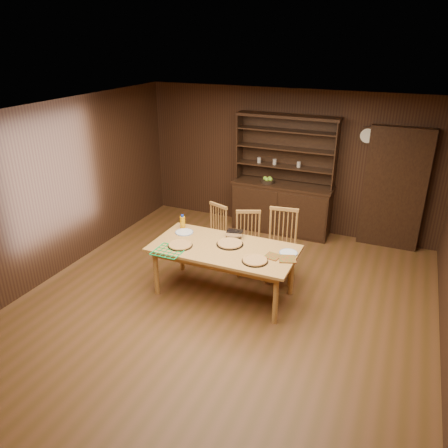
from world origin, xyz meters
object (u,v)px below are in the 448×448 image
at_px(juice_bottle, 183,222).
at_px(china_hutch, 282,201).
at_px(dining_table, 224,252).
at_px(chair_left, 215,232).
at_px(chair_center, 248,240).
at_px(chair_right, 281,242).

bearing_deg(juice_bottle, china_hutch, 65.61).
distance_m(dining_table, chair_left, 1.05).
distance_m(dining_table, chair_center, 0.80).
xyz_separation_m(chair_left, chair_right, (1.15, -0.08, 0.08)).
relative_size(china_hutch, chair_right, 1.96).
bearing_deg(dining_table, chair_center, 84.98).
height_order(chair_right, juice_bottle, chair_right).
bearing_deg(china_hutch, dining_table, -92.62).
bearing_deg(chair_center, juice_bottle, -178.24).
relative_size(chair_center, chair_right, 0.89).
distance_m(dining_table, chair_right, 1.00).
height_order(chair_center, chair_right, chair_right).
bearing_deg(chair_right, chair_left, 167.81).
relative_size(chair_center, juice_bottle, 4.74).
height_order(china_hutch, dining_table, china_hutch).
height_order(dining_table, chair_right, chair_right).
relative_size(dining_table, chair_center, 2.04).
height_order(china_hutch, juice_bottle, china_hutch).
xyz_separation_m(china_hutch, juice_bottle, (-0.95, -2.10, 0.25)).
distance_m(chair_left, chair_center, 0.62).
height_order(dining_table, chair_left, chair_left).
height_order(chair_left, chair_right, chair_right).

